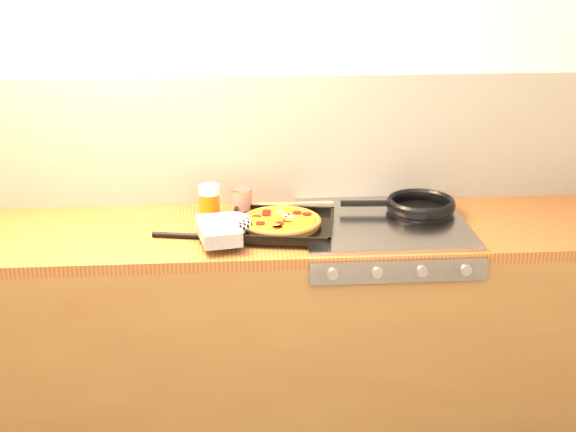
{
  "coord_description": "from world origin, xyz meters",
  "views": [
    {
      "loc": [
        -0.1,
        -1.61,
        1.94
      ],
      "look_at": [
        0.1,
        1.08,
        0.95
      ],
      "focal_mm": 50.0,
      "sensor_mm": 36.0,
      "label": 1
    }
  ],
  "objects": [
    {
      "name": "pizza_on_tray",
      "position": [
        0.01,
        1.03,
        0.94
      ],
      "size": [
        0.51,
        0.41,
        0.06
      ],
      "color": "black",
      "rests_on": "stovetop"
    },
    {
      "name": "wooden_spoon",
      "position": [
        0.18,
        1.32,
        0.91
      ],
      "size": [
        0.3,
        0.04,
        0.02
      ],
      "color": "#AA8148",
      "rests_on": "counter_run"
    },
    {
      "name": "room_shell",
      "position": [
        0.0,
        1.39,
        1.15
      ],
      "size": [
        3.2,
        3.2,
        3.2
      ],
      "color": "white",
      "rests_on": "ground"
    },
    {
      "name": "frying_pan",
      "position": [
        0.6,
        1.19,
        0.94
      ],
      "size": [
        0.44,
        0.28,
        0.04
      ],
      "color": "black",
      "rests_on": "stovetop"
    },
    {
      "name": "tomato_can",
      "position": [
        -0.06,
        1.24,
        0.95
      ],
      "size": [
        0.08,
        0.08,
        0.11
      ],
      "color": "#9A150C",
      "rests_on": "counter_run"
    },
    {
      "name": "stovetop",
      "position": [
        0.45,
        1.1,
        0.91
      ],
      "size": [
        0.6,
        0.56,
        0.02
      ],
      "primitive_type": "cube",
      "color": "#9C9CA2",
      "rests_on": "counter_run"
    },
    {
      "name": "juice_glass",
      "position": [
        -0.18,
        1.21,
        0.97
      ],
      "size": [
        0.09,
        0.09,
        0.13
      ],
      "color": "#E45E0D",
      "rests_on": "counter_run"
    },
    {
      "name": "black_spatula",
      "position": [
        -0.24,
        1.01,
        0.91
      ],
      "size": [
        0.29,
        0.11,
        0.02
      ],
      "color": "black",
      "rests_on": "counter_run"
    },
    {
      "name": "counter_run",
      "position": [
        0.0,
        1.1,
        0.45
      ],
      "size": [
        3.2,
        0.62,
        0.9
      ],
      "color": "brown",
      "rests_on": "ground"
    }
  ]
}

